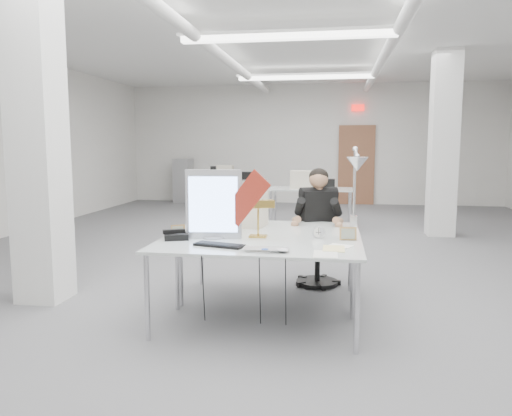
% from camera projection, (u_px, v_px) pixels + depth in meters
% --- Properties ---
extents(room_shell, '(10.04, 14.04, 3.24)m').
position_uv_depth(room_shell, '(290.00, 137.00, 6.72)').
color(room_shell, '#5A595C').
rests_on(room_shell, ground).
extents(desk_main, '(1.80, 0.90, 0.02)m').
position_uv_depth(desk_main, '(256.00, 246.00, 4.26)').
color(desk_main, silver).
rests_on(desk_main, room_shell).
extents(desk_second, '(1.80, 0.90, 0.02)m').
position_uv_depth(desk_second, '(270.00, 228.00, 5.15)').
color(desk_second, silver).
rests_on(desk_second, room_shell).
extents(bg_desk_a, '(1.60, 0.80, 0.02)m').
position_uv_depth(bg_desk_a, '(311.00, 189.00, 9.62)').
color(bg_desk_a, silver).
rests_on(bg_desk_a, room_shell).
extents(bg_desk_b, '(1.60, 0.80, 0.02)m').
position_uv_depth(bg_desk_b, '(233.00, 180.00, 12.09)').
color(bg_desk_b, silver).
rests_on(bg_desk_b, room_shell).
extents(filing_cabinet, '(0.45, 0.55, 1.20)m').
position_uv_depth(filing_cabinet, '(183.00, 181.00, 13.79)').
color(filing_cabinet, gray).
rests_on(filing_cabinet, room_shell).
extents(office_chair, '(0.69, 0.69, 1.09)m').
position_uv_depth(office_chair, '(318.00, 238.00, 5.67)').
color(office_chair, black).
rests_on(office_chair, room_shell).
extents(seated_person, '(0.70, 0.77, 0.95)m').
position_uv_depth(seated_person, '(318.00, 208.00, 5.57)').
color(seated_person, black).
rests_on(seated_person, office_chair).
extents(monitor, '(0.51, 0.11, 0.63)m').
position_uv_depth(monitor, '(214.00, 204.00, 4.49)').
color(monitor, '#B6B5BA').
rests_on(monitor, desk_main).
extents(pennant, '(0.47, 0.15, 0.52)m').
position_uv_depth(pennant, '(246.00, 198.00, 4.40)').
color(pennant, maroon).
rests_on(pennant, monitor).
extents(keyboard, '(0.45, 0.25, 0.02)m').
position_uv_depth(keyboard, '(219.00, 245.00, 4.18)').
color(keyboard, black).
rests_on(keyboard, desk_main).
extents(laptop, '(0.37, 0.24, 0.03)m').
position_uv_depth(laptop, '(265.00, 251.00, 3.93)').
color(laptop, '#BABBBF').
rests_on(laptop, desk_main).
extents(mouse, '(0.10, 0.07, 0.04)m').
position_uv_depth(mouse, '(283.00, 250.00, 3.94)').
color(mouse, '#AEAEB3').
rests_on(mouse, desk_main).
extents(bankers_lamp, '(0.34, 0.23, 0.36)m').
position_uv_depth(bankers_lamp, '(258.00, 218.00, 4.57)').
color(bankers_lamp, gold).
rests_on(bankers_lamp, desk_main).
extents(desk_phone, '(0.26, 0.25, 0.05)m').
position_uv_depth(desk_phone, '(176.00, 236.00, 4.49)').
color(desk_phone, black).
rests_on(desk_phone, desk_main).
extents(picture_frame_left, '(0.13, 0.10, 0.10)m').
position_uv_depth(picture_frame_left, '(178.00, 230.00, 4.66)').
color(picture_frame_left, '#A07845').
rests_on(picture_frame_left, desk_main).
extents(picture_frame_right, '(0.15, 0.05, 0.12)m').
position_uv_depth(picture_frame_right, '(348.00, 234.00, 4.44)').
color(picture_frame_right, tan).
rests_on(picture_frame_right, desk_main).
extents(desk_clock, '(0.11, 0.05, 0.11)m').
position_uv_depth(desk_clock, '(319.00, 233.00, 4.54)').
color(desk_clock, '#B7B8BC').
rests_on(desk_clock, desk_main).
extents(paper_stack_a, '(0.19, 0.27, 0.01)m').
position_uv_depth(paper_stack_a, '(326.00, 254.00, 3.87)').
color(paper_stack_a, silver).
rests_on(paper_stack_a, desk_main).
extents(paper_stack_b, '(0.18, 0.25, 0.01)m').
position_uv_depth(paper_stack_b, '(334.00, 249.00, 4.07)').
color(paper_stack_b, '#EAD98C').
rests_on(paper_stack_b, desk_main).
extents(paper_stack_c, '(0.23, 0.20, 0.01)m').
position_uv_depth(paper_stack_c, '(340.00, 246.00, 4.18)').
color(paper_stack_c, white).
rests_on(paper_stack_c, desk_main).
extents(beige_monitor, '(0.43, 0.41, 0.37)m').
position_uv_depth(beige_monitor, '(246.00, 208.00, 5.19)').
color(beige_monitor, beige).
rests_on(beige_monitor, desk_second).
extents(architect_lamp, '(0.32, 0.74, 0.92)m').
position_uv_depth(architect_lamp, '(355.00, 185.00, 4.83)').
color(architect_lamp, silver).
rests_on(architect_lamp, desk_second).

